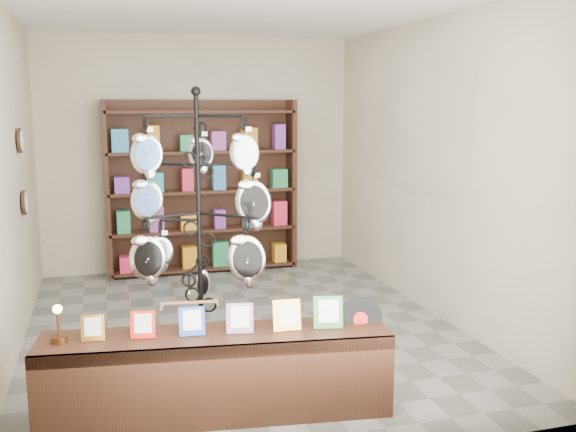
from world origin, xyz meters
name	(u,v)px	position (x,y,z in m)	size (l,w,h in m)	color
ground	(242,328)	(0.00, 0.00, 0.00)	(5.00, 5.00, 0.00)	slate
room_envelope	(240,136)	(0.00, 0.00, 1.85)	(5.00, 5.00, 5.00)	beige
display_tree	(199,214)	(-0.54, -0.99, 1.31)	(1.19, 1.15, 2.27)	black
front_shelf	(217,374)	(-0.54, -1.66, 0.30)	(2.44, 0.80, 0.85)	black
back_shelving	(203,192)	(0.00, 2.30, 1.03)	(2.42, 0.36, 2.20)	black
wall_clocks	(22,172)	(-1.97, 0.80, 1.50)	(0.03, 0.24, 0.84)	black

